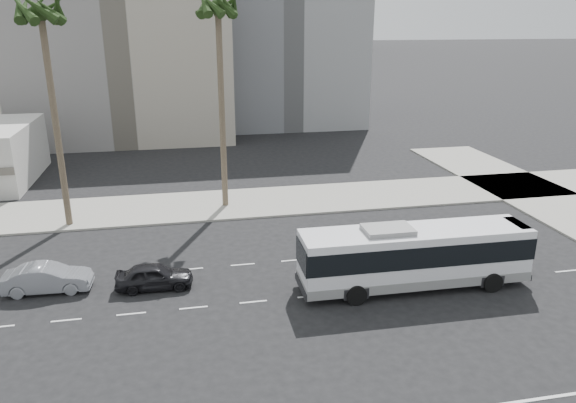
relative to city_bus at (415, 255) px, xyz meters
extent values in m
plane|color=black|center=(-5.63, -0.04, -1.85)|extent=(700.00, 700.00, 0.00)
cube|color=gray|center=(-5.63, 15.46, -1.77)|extent=(120.00, 7.00, 0.15)
cube|color=gray|center=(-17.63, 44.96, 7.15)|extent=(24.00, 18.00, 18.00)
cube|color=slate|center=(2.37, 51.96, 11.15)|extent=(20.00, 20.00, 26.00)
cube|color=beige|center=(-7.63, 249.96, 20.15)|extent=(42.00, 42.00, 44.00)
cube|color=silver|center=(0.00, 0.00, 0.04)|extent=(12.20, 2.83, 2.73)
cube|color=black|center=(0.00, 0.00, 0.41)|extent=(12.26, 2.89, 1.15)
cube|color=slate|center=(0.00, 0.00, -1.16)|extent=(12.22, 2.87, 0.52)
cube|color=slate|center=(-1.58, 0.00, 1.51)|extent=(2.54, 1.71, 0.31)
cube|color=#262628|center=(5.77, 0.00, 1.25)|extent=(0.65, 1.90, 0.31)
cylinder|color=black|center=(3.88, -1.34, -1.32)|extent=(1.05, 0.31, 1.05)
cylinder|color=black|center=(3.88, 1.34, -1.32)|extent=(1.05, 0.31, 1.05)
cylinder|color=black|center=(-3.57, -1.34, -1.32)|extent=(1.05, 0.31, 1.05)
cylinder|color=black|center=(-3.57, 1.34, -1.32)|extent=(1.05, 0.31, 1.05)
imported|color=black|center=(-13.56, 2.55, -1.16)|extent=(1.72, 4.07, 1.37)
imported|color=gray|center=(-19.06, 3.28, -1.11)|extent=(1.73, 4.53, 1.47)
cylinder|color=brown|center=(-8.68, 15.08, 5.27)|extent=(0.39, 0.39, 14.23)
cylinder|color=brown|center=(-19.68, 13.13, 5.09)|extent=(0.44, 0.44, 13.86)
camera|label=1|loc=(-11.72, -24.33, 11.78)|focal=33.78mm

